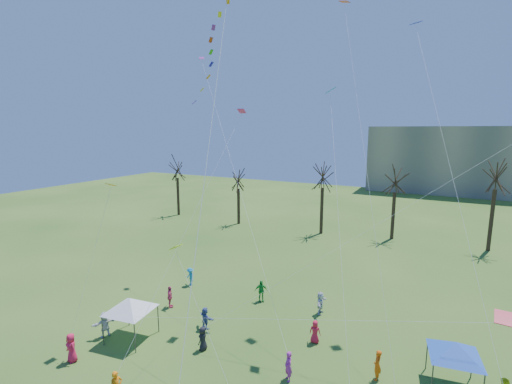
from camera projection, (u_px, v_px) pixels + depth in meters
The scene contains 6 objects.
bare_tree_row at pixel (395, 186), 45.09m from camera, with size 70.13×8.54×11.60m.
big_box_kite at pixel (221, 36), 18.36m from camera, with size 2.85×6.36×23.72m.
canopy_tent_white at pixel (130, 304), 24.20m from camera, with size 3.90×3.90×2.95m.
canopy_tent_blue at pixel (455, 349), 19.55m from camera, with size 3.64×3.64×2.75m.
festival_crowd at pixel (267, 349), 21.99m from camera, with size 25.08×15.08×1.84m.
small_kites_aloft at pixel (317, 131), 22.92m from camera, with size 27.63×17.72×33.03m.
Camera 1 is at (7.26, -11.25, 14.19)m, focal length 25.00 mm.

